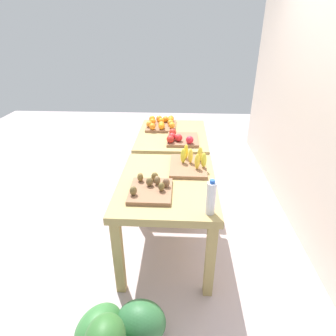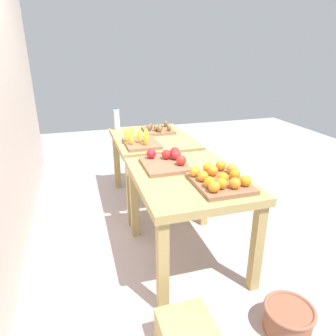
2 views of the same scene
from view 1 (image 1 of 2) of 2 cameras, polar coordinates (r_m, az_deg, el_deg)
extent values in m
plane|color=#B4A2A5|center=(3.16, 0.40, -9.31)|extent=(8.00, 8.00, 0.00)
cube|color=beige|center=(2.85, 30.00, 16.08)|extent=(4.40, 0.12, 3.00)
cube|color=tan|center=(3.31, 0.87, 6.62)|extent=(1.04, 0.80, 0.06)
cube|color=tan|center=(3.90, -3.93, 3.95)|extent=(0.07, 0.07, 0.69)
cube|color=tan|center=(3.09, -5.82, -2.84)|extent=(0.07, 0.07, 0.69)
cube|color=tan|center=(3.88, 6.11, 3.73)|extent=(0.07, 0.07, 0.69)
cube|color=tan|center=(3.06, 6.87, -3.16)|extent=(0.07, 0.07, 0.69)
cube|color=tan|center=(2.30, -0.17, -3.28)|extent=(1.04, 0.80, 0.06)
cube|color=tan|center=(2.92, -6.38, -4.81)|extent=(0.07, 0.07, 0.69)
cube|color=tan|center=(2.21, -10.10, -17.55)|extent=(0.07, 0.07, 0.69)
cube|color=tan|center=(2.89, 7.10, -5.16)|extent=(0.07, 0.07, 0.69)
cube|color=tan|center=(2.18, 8.62, -18.26)|extent=(0.07, 0.07, 0.69)
cube|color=#8A5F43|center=(3.52, -1.39, 8.64)|extent=(0.44, 0.36, 0.03)
sphere|color=orange|center=(3.60, -0.52, 10.00)|extent=(0.09, 0.09, 0.08)
sphere|color=orange|center=(3.63, -1.83, 10.13)|extent=(0.09, 0.09, 0.08)
sphere|color=orange|center=(3.53, -1.41, 9.62)|extent=(0.10, 0.10, 0.08)
sphere|color=orange|center=(3.56, 0.54, 9.80)|extent=(0.10, 0.10, 0.08)
sphere|color=orange|center=(3.40, -1.36, 8.92)|extent=(0.11, 0.11, 0.08)
sphere|color=orange|center=(3.37, 0.80, 8.76)|extent=(0.09, 0.09, 0.08)
sphere|color=orange|center=(3.34, -3.22, 8.52)|extent=(0.11, 0.11, 0.08)
sphere|color=orange|center=(3.34, -1.32, 8.56)|extent=(0.11, 0.11, 0.08)
sphere|color=orange|center=(3.46, 0.51, 9.27)|extent=(0.11, 0.11, 0.08)
sphere|color=orange|center=(3.51, -3.16, 9.51)|extent=(0.10, 0.10, 0.08)
sphere|color=orange|center=(3.42, -3.85, 8.98)|extent=(0.10, 0.10, 0.08)
sphere|color=orange|center=(3.63, -3.27, 10.07)|extent=(0.10, 0.10, 0.08)
sphere|color=orange|center=(3.63, 0.62, 10.15)|extent=(0.09, 0.09, 0.08)
cube|color=#8A5F43|center=(3.08, 3.04, 5.87)|extent=(0.40, 0.34, 0.03)
sphere|color=red|center=(2.94, 0.48, 5.93)|extent=(0.11, 0.11, 0.08)
sphere|color=red|center=(2.98, 2.21, 6.21)|extent=(0.11, 0.11, 0.08)
sphere|color=red|center=(2.93, 4.49, 5.78)|extent=(0.11, 0.11, 0.08)
sphere|color=red|center=(3.01, 0.87, 6.51)|extent=(0.11, 0.11, 0.08)
sphere|color=red|center=(3.14, 0.98, 7.37)|extent=(0.11, 0.11, 0.08)
cube|color=#8A5F43|center=(2.49, 4.11, 0.40)|extent=(0.44, 0.32, 0.03)
ellipsoid|color=yellow|center=(2.57, 3.74, 3.41)|extent=(0.05, 0.04, 0.14)
ellipsoid|color=yellow|center=(2.48, 3.14, 2.51)|extent=(0.06, 0.06, 0.14)
ellipsoid|color=yellow|center=(2.49, 4.64, 2.52)|extent=(0.05, 0.04, 0.14)
ellipsoid|color=yellow|center=(2.39, 6.03, 1.34)|extent=(0.06, 0.07, 0.14)
ellipsoid|color=yellow|center=(2.42, 7.36, 1.60)|extent=(0.07, 0.07, 0.14)
ellipsoid|color=yellow|center=(2.53, 6.60, 2.82)|extent=(0.06, 0.06, 0.14)
cube|color=#8A5F43|center=(2.12, -3.58, -4.73)|extent=(0.36, 0.32, 0.03)
ellipsoid|color=brown|center=(2.04, -7.14, -4.66)|extent=(0.07, 0.07, 0.07)
ellipsoid|color=brown|center=(2.14, -3.80, -2.84)|extent=(0.06, 0.07, 0.07)
ellipsoid|color=brown|center=(2.21, -5.71, -1.88)|extent=(0.06, 0.06, 0.07)
ellipsoid|color=brown|center=(2.08, -1.35, -3.84)|extent=(0.06, 0.06, 0.07)
ellipsoid|color=brown|center=(2.21, -2.74, -1.74)|extent=(0.05, 0.06, 0.07)
ellipsoid|color=brown|center=(2.16, -2.21, -2.53)|extent=(0.06, 0.06, 0.07)
ellipsoid|color=brown|center=(2.13, -0.46, -3.01)|extent=(0.05, 0.06, 0.07)
cylinder|color=silver|center=(1.87, 8.80, -6.18)|extent=(0.06, 0.06, 0.24)
cylinder|color=blue|center=(1.80, 9.09, -2.76)|extent=(0.04, 0.04, 0.02)
ellipsoid|color=#2C6337|center=(2.11, -5.54, -28.91)|extent=(0.32, 0.36, 0.28)
ellipsoid|color=#357337|center=(2.14, -13.99, -29.28)|extent=(0.43, 0.40, 0.26)
cylinder|color=brown|center=(4.36, -3.39, 2.79)|extent=(0.29, 0.29, 0.16)
torus|color=#8C5944|center=(4.33, -3.42, 3.77)|extent=(0.31, 0.31, 0.02)
cube|color=tan|center=(4.33, 5.20, 3.03)|extent=(0.40, 0.30, 0.22)
camera|label=2|loc=(5.14, 11.31, 24.10)|focal=32.99mm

